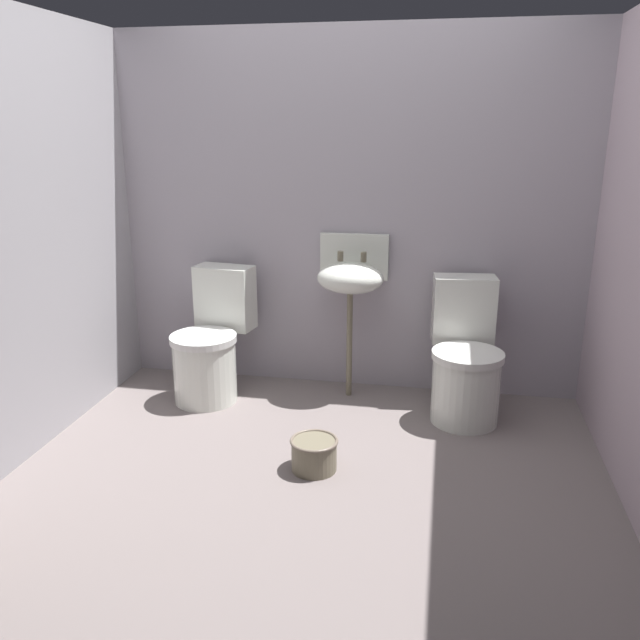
# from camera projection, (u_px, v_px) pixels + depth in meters

# --- Properties ---
(ground_plane) EXTENTS (3.28, 2.79, 0.08)m
(ground_plane) POSITION_uv_depth(u_px,v_px,m) (308.00, 483.00, 3.19)
(ground_plane) COLOR slate
(wall_back) EXTENTS (3.28, 0.10, 2.18)m
(wall_back) POSITION_uv_depth(u_px,v_px,m) (349.00, 215.00, 4.03)
(wall_back) COLOR #9E96A1
(wall_back) RESTS_ON ground
(wall_left) EXTENTS (0.10, 2.59, 2.18)m
(wall_left) POSITION_uv_depth(u_px,v_px,m) (16.00, 239.00, 3.22)
(wall_left) COLOR #9A969C
(wall_left) RESTS_ON ground
(toilet_left) EXTENTS (0.46, 0.64, 0.78)m
(toilet_left) POSITION_uv_depth(u_px,v_px,m) (211.00, 346.00, 4.02)
(toilet_left) COLOR silver
(toilet_left) RESTS_ON ground
(toilet_right) EXTENTS (0.44, 0.62, 0.78)m
(toilet_right) POSITION_uv_depth(u_px,v_px,m) (465.00, 363.00, 3.74)
(toilet_right) COLOR silver
(toilet_right) RESTS_ON ground
(sink) EXTENTS (0.42, 0.35, 0.99)m
(sink) POSITION_uv_depth(u_px,v_px,m) (351.00, 277.00, 3.92)
(sink) COLOR #6B634F
(sink) RESTS_ON ground
(bucket) EXTENTS (0.24, 0.24, 0.16)m
(bucket) POSITION_uv_depth(u_px,v_px,m) (314.00, 454.00, 3.21)
(bucket) COLOR #6B634F
(bucket) RESTS_ON ground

